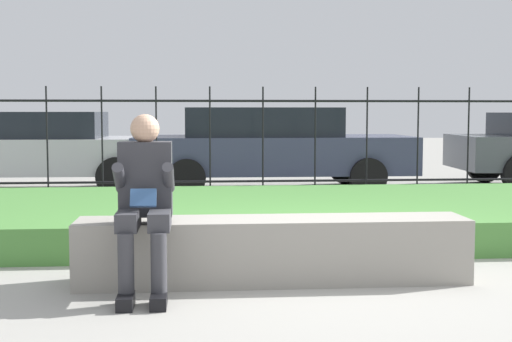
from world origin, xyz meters
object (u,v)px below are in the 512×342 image
stone_bench (273,254)px  car_parked_left (37,148)px  car_parked_center (270,146)px  person_seated_reader (145,195)px

stone_bench → car_parked_left: bearing=115.9°
car_parked_center → car_parked_left: bearing=178.4°
stone_bench → car_parked_center: car_parked_center is taller
stone_bench → car_parked_center: (0.65, 6.50, 0.51)m
stone_bench → person_seated_reader: bearing=-163.1°
stone_bench → person_seated_reader: person_seated_reader is taller
stone_bench → person_seated_reader: 1.11m
person_seated_reader → car_parked_left: (-2.26, 6.92, -0.01)m
stone_bench → car_parked_left: 7.38m
car_parked_left → person_seated_reader: bearing=-71.1°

